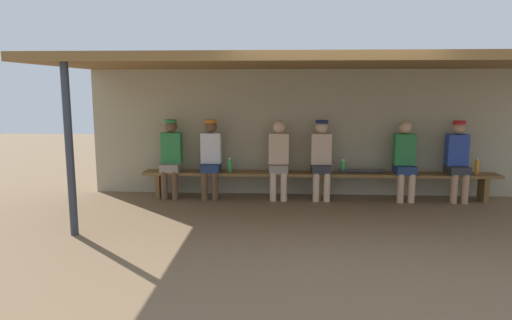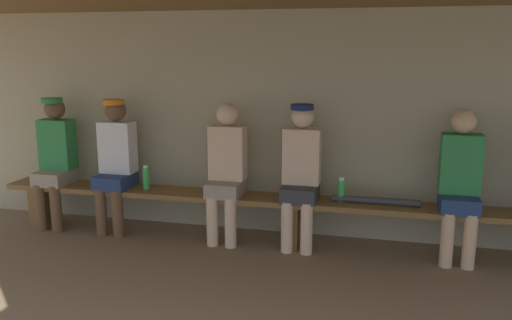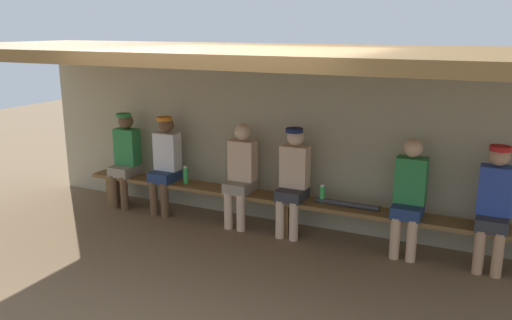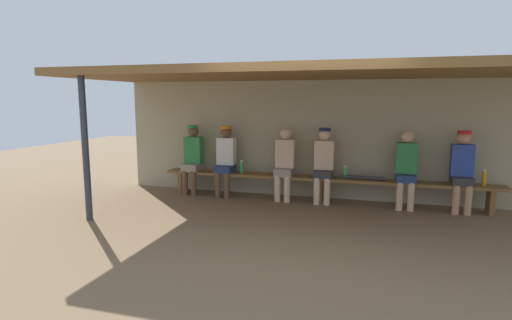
# 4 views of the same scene
# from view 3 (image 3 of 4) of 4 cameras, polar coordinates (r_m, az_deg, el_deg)

# --- Properties ---
(ground_plane) EXTENTS (24.00, 24.00, 0.00)m
(ground_plane) POSITION_cam_3_polar(r_m,az_deg,el_deg) (5.40, -2.70, -13.60)
(ground_plane) COLOR brown
(back_wall) EXTENTS (8.00, 0.20, 2.20)m
(back_wall) POSITION_cam_3_polar(r_m,az_deg,el_deg) (6.75, 5.17, 2.07)
(back_wall) COLOR tan
(back_wall) RESTS_ON ground
(dugout_roof) EXTENTS (8.00, 2.80, 0.12)m
(dugout_roof) POSITION_cam_3_polar(r_m,az_deg,el_deg) (5.40, 0.57, 11.51)
(dugout_roof) COLOR brown
(dugout_roof) RESTS_ON back_wall
(bench) EXTENTS (6.00, 0.36, 0.46)m
(bench) POSITION_cam_3_polar(r_m,az_deg,el_deg) (6.54, 3.66, -4.80)
(bench) COLOR brown
(bench) RESTS_ON ground
(player_in_white) EXTENTS (0.34, 0.42, 1.34)m
(player_in_white) POSITION_cam_3_polar(r_m,az_deg,el_deg) (7.69, -14.04, 0.51)
(player_in_white) COLOR gray
(player_in_white) RESTS_ON ground
(player_rightmost) EXTENTS (0.34, 0.42, 1.34)m
(player_rightmost) POSITION_cam_3_polar(r_m,az_deg,el_deg) (6.02, 24.50, -4.20)
(player_rightmost) COLOR #333338
(player_rightmost) RESTS_ON ground
(player_with_sunglasses) EXTENTS (0.34, 0.42, 1.34)m
(player_with_sunglasses) POSITION_cam_3_polar(r_m,az_deg,el_deg) (6.42, 4.05, -1.81)
(player_with_sunglasses) COLOR #333338
(player_with_sunglasses) RESTS_ON ground
(player_leftmost) EXTENTS (0.34, 0.42, 1.34)m
(player_leftmost) POSITION_cam_3_polar(r_m,az_deg,el_deg) (7.28, -9.84, -0.03)
(player_leftmost) COLOR navy
(player_leftmost) RESTS_ON ground
(player_in_red) EXTENTS (0.34, 0.42, 1.34)m
(player_in_red) POSITION_cam_3_polar(r_m,az_deg,el_deg) (6.70, -1.67, -1.22)
(player_in_red) COLOR gray
(player_in_red) RESTS_ON ground
(player_near_post) EXTENTS (0.34, 0.42, 1.34)m
(player_near_post) POSITION_cam_3_polar(r_m,az_deg,el_deg) (6.08, 16.34, -3.45)
(player_near_post) COLOR navy
(player_near_post) RESTS_ON ground
(water_bottle_orange) EXTENTS (0.07, 0.07, 0.23)m
(water_bottle_orange) POSITION_cam_3_polar(r_m,az_deg,el_deg) (6.36, 7.21, -3.72)
(water_bottle_orange) COLOR green
(water_bottle_orange) RESTS_ON bench
(water_bottle_green) EXTENTS (0.07, 0.07, 0.24)m
(water_bottle_green) POSITION_cam_3_polar(r_m,az_deg,el_deg) (7.15, -7.65, -1.64)
(water_bottle_green) COLOR green
(water_bottle_green) RESTS_ON bench
(baseball_bat) EXTENTS (0.78, 0.08, 0.07)m
(baseball_bat) POSITION_cam_3_polar(r_m,az_deg,el_deg) (6.29, 9.83, -4.75)
(baseball_bat) COLOR #333338
(baseball_bat) RESTS_ON bench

